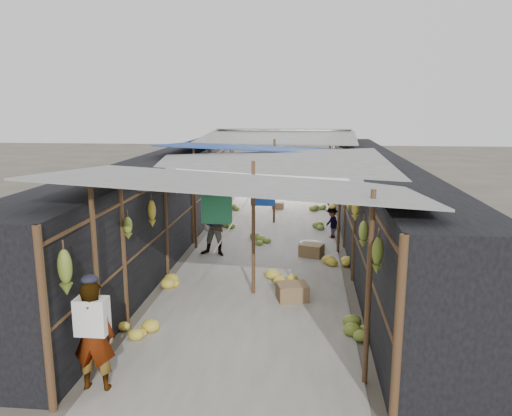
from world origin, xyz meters
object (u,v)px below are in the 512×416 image
(black_basin, at_px, (312,246))
(vendor_seated, at_px, (332,223))
(vendor_elderly, at_px, (93,336))
(shopper_blue, at_px, (215,224))
(crate_near, at_px, (311,250))

(black_basin, xyz_separation_m, vendor_seated, (0.55, 1.18, 0.35))
(vendor_elderly, bearing_deg, black_basin, -114.75)
(black_basin, relative_size, shopper_blue, 0.41)
(shopper_blue, height_order, vendor_seated, shopper_blue)
(black_basin, distance_m, shopper_blue, 2.55)
(shopper_blue, bearing_deg, vendor_seated, 43.65)
(black_basin, relative_size, vendor_seated, 0.72)
(crate_near, height_order, vendor_seated, vendor_seated)
(crate_near, relative_size, vendor_elderly, 0.36)
(shopper_blue, xyz_separation_m, vendor_seated, (2.90, 1.89, -0.34))
(crate_near, xyz_separation_m, shopper_blue, (-2.34, -0.14, 0.62))
(black_basin, relative_size, vendor_elderly, 0.43)
(vendor_elderly, xyz_separation_m, vendor_seated, (3.37, 7.82, -0.30))
(shopper_blue, bearing_deg, vendor_elderly, -84.03)
(crate_near, relative_size, black_basin, 0.83)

